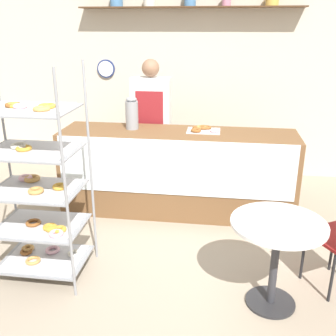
{
  "coord_description": "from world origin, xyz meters",
  "views": [
    {
      "loc": [
        0.48,
        -2.96,
        2.06
      ],
      "look_at": [
        0.0,
        0.41,
        0.8
      ],
      "focal_mm": 42.0,
      "sensor_mm": 36.0,
      "label": 1
    }
  ],
  "objects": [
    {
      "name": "ground_plane",
      "position": [
        0.0,
        0.0,
        0.0
      ],
      "size": [
        14.0,
        14.0,
        0.0
      ],
      "primitive_type": "plane",
      "color": "gray"
    },
    {
      "name": "back_wall",
      "position": [
        -0.0,
        2.56,
        1.37
      ],
      "size": [
        10.0,
        0.3,
        2.7
      ],
      "color": "beige",
      "rests_on": "ground_plane"
    },
    {
      "name": "display_counter",
      "position": [
        0.0,
        1.17,
        0.47
      ],
      "size": [
        2.6,
        0.66,
        0.94
      ],
      "color": "brown",
      "rests_on": "ground_plane"
    },
    {
      "name": "pastry_rack",
      "position": [
        -1.0,
        -0.19,
        0.79
      ],
      "size": [
        0.77,
        0.58,
        1.8
      ],
      "color": "gray",
      "rests_on": "ground_plane"
    },
    {
      "name": "person_worker",
      "position": [
        -0.39,
        1.68,
        0.91
      ],
      "size": [
        0.47,
        0.23,
        1.67
      ],
      "color": "#282833",
      "rests_on": "ground_plane"
    },
    {
      "name": "cafe_table",
      "position": [
        0.92,
        -0.35,
        0.54
      ],
      "size": [
        0.7,
        0.7,
        0.71
      ],
      "color": "#262628",
      "rests_on": "ground_plane"
    },
    {
      "name": "coffee_carafe",
      "position": [
        -0.52,
        1.24,
        1.12
      ],
      "size": [
        0.14,
        0.14,
        0.36
      ],
      "color": "gray",
      "rests_on": "display_counter"
    },
    {
      "name": "donut_tray_counter",
      "position": [
        0.27,
        1.25,
        0.96
      ],
      "size": [
        0.36,
        0.27,
        0.05
      ],
      "color": "silver",
      "rests_on": "display_counter"
    }
  ]
}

